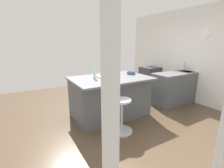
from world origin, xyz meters
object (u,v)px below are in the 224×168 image
cutting_board (105,77)px  apple_yellow (106,75)px  apple_green (102,75)px  water_bottle (95,73)px  stool_by_window (122,117)px  fruit_bowl (131,73)px  kitchen_island (110,96)px  apple_red (109,73)px  oven_range (150,79)px

cutting_board → apple_yellow: 0.06m
apple_green → water_bottle: 0.23m
stool_by_window → fruit_bowl: size_ratio=3.31×
kitchen_island → stool_by_window: 0.81m
apple_red → apple_yellow: bearing=36.6°
oven_range → apple_yellow: bearing=24.1°
oven_range → kitchen_island: size_ratio=0.49×
apple_yellow → cutting_board: bearing=-66.7°
cutting_board → fruit_bowl: fruit_bowl is taller
apple_red → water_bottle: bearing=13.6°
apple_green → fruit_bowl: bearing=177.9°
stool_by_window → apple_red: 1.15m
cutting_board → apple_green: size_ratio=4.45×
cutting_board → oven_range: bearing=-156.8°
apple_red → apple_yellow: 0.14m
stool_by_window → kitchen_island: bearing=-103.0°
apple_red → water_bottle: size_ratio=0.28×
oven_range → cutting_board: bearing=23.2°
apple_yellow → water_bottle: water_bottle is taller
oven_range → apple_green: bearing=22.5°
oven_range → apple_yellow: size_ratio=12.01×
stool_by_window → fruit_bowl: fruit_bowl is taller
stool_by_window → fruit_bowl: (-0.82, -0.82, 0.67)m
apple_green → fruit_bowl: (-0.80, 0.03, -0.02)m
oven_range → apple_red: apple_red is taller
apple_yellow → water_bottle: size_ratio=0.23×
kitchen_island → fruit_bowl: size_ratio=8.62×
fruit_bowl → oven_range: bearing=-147.7°
apple_yellow → apple_green: bearing=-22.8°
stool_by_window → oven_range: bearing=-143.0°
cutting_board → stool_by_window: bearing=83.6°
water_bottle → fruit_bowl: size_ratio=1.52×
kitchen_island → apple_yellow: 0.53m
water_bottle → stool_by_window: bearing=103.8°
cutting_board → apple_red: (-0.13, -0.05, 0.05)m
kitchen_island → cutting_board: cutting_board is taller
cutting_board → apple_green: bearing=-2.8°
oven_range → stool_by_window: bearing=37.0°
apple_red → apple_green: (0.21, 0.04, -0.00)m
apple_yellow → fruit_bowl: apple_yellow is taller
kitchen_island → apple_green: size_ratio=21.88×
cutting_board → water_bottle: 0.32m
apple_red → apple_yellow: apple_red is taller
kitchen_island → water_bottle: size_ratio=5.66×
oven_range → kitchen_island: bearing=25.5°
oven_range → apple_red: 2.53m
apple_red → kitchen_island: bearing=70.1°
cutting_board → water_bottle: water_bottle is taller
apple_red → apple_green: 0.21m
stool_by_window → cutting_board: cutting_board is taller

